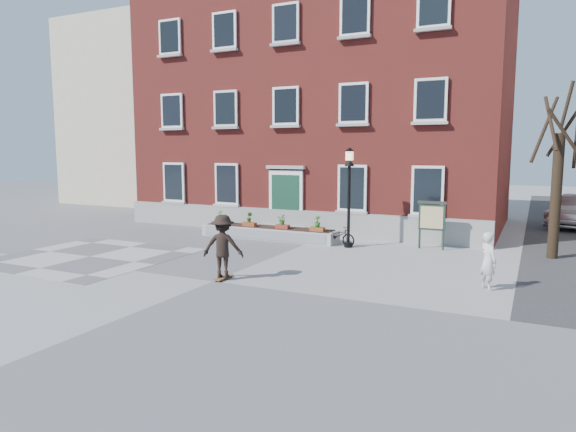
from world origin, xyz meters
The scene contains 11 objects.
ground centered at (0.00, 0.00, 0.00)m, with size 100.00×100.00×0.00m, color gray.
checker_patch centered at (-6.00, 1.00, 0.01)m, with size 6.00×6.00×0.01m, color #58585A.
distant_building centered at (-18.00, 20.00, 6.50)m, with size 10.00×12.00×13.00m, color beige.
bicycle centered at (1.26, 6.96, 0.42)m, with size 0.55×1.58×0.83m, color black.
bystander centered at (7.29, 2.59, 0.80)m, with size 0.58×0.38×1.60m, color silver.
brick_building centered at (-2.00, 13.98, 6.30)m, with size 18.40×10.85×12.60m.
planter_assembly centered at (-1.99, 7.18, 0.31)m, with size 6.20×1.12×1.15m.
bare_tree centered at (9.01, 8.01, 2.79)m, with size 1.83×1.83×6.16m.
lamp_post centered at (1.78, 6.81, 2.54)m, with size 0.40×0.40×3.93m.
notice_board centered at (4.81, 7.83, 1.26)m, with size 1.10×0.16×1.87m.
skateboarder centered at (0.15, 0.33, 1.00)m, with size 1.37×1.05×1.94m.
Camera 1 is at (8.38, -12.20, 3.79)m, focal length 32.00 mm.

